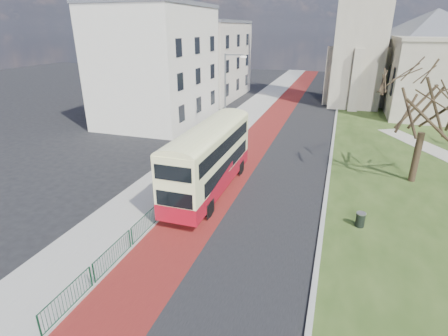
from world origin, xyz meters
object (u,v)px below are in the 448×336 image
at_px(streetlamp, 227,91).
at_px(litter_bin, 360,220).
at_px(bus, 209,156).
at_px(winter_tree_near, 431,91).

distance_m(streetlamp, litter_bin, 19.43).
height_order(streetlamp, bus, streetlamp).
height_order(bus, winter_tree_near, winter_tree_near).
bearing_deg(litter_bin, streetlamp, 130.93).
bearing_deg(litter_bin, winter_tree_near, 64.28).
relative_size(streetlamp, litter_bin, 9.44).
relative_size(bus, winter_tree_near, 1.14).
distance_m(bus, winter_tree_near, 15.23).
bearing_deg(winter_tree_near, bus, -155.14).
height_order(winter_tree_near, litter_bin, winter_tree_near).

